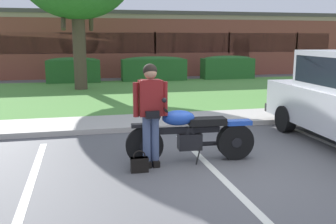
% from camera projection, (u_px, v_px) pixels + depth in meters
% --- Properties ---
extents(ground_plane, '(140.00, 140.00, 0.00)m').
position_uv_depth(ground_plane, '(225.00, 173.00, 5.97)').
color(ground_plane, '#565659').
extents(curb_strip, '(60.00, 0.20, 0.12)m').
position_uv_depth(curb_strip, '(177.00, 126.00, 8.88)').
color(curb_strip, '#B7B2A8').
rests_on(curb_strip, ground).
extents(concrete_walk, '(60.00, 1.50, 0.08)m').
position_uv_depth(concrete_walk, '(168.00, 120.00, 9.70)').
color(concrete_walk, '#B7B2A8').
rests_on(concrete_walk, ground).
extents(grass_lawn, '(60.00, 8.66, 0.06)m').
position_uv_depth(grass_lawn, '(139.00, 93.00, 14.56)').
color(grass_lawn, '#518E3D').
rests_on(grass_lawn, ground).
extents(stall_stripe_0, '(0.12, 4.40, 0.01)m').
position_uv_depth(stall_stripe_0, '(30.00, 184.00, 5.50)').
color(stall_stripe_0, silver).
rests_on(stall_stripe_0, ground).
extents(stall_stripe_1, '(0.12, 4.40, 0.01)m').
position_uv_depth(stall_stripe_1, '(213.00, 169.00, 6.13)').
color(stall_stripe_1, silver).
rests_on(stall_stripe_1, ground).
extents(motorcycle, '(2.24, 0.82, 1.18)m').
position_uv_depth(motorcycle, '(196.00, 134.00, 6.47)').
color(motorcycle, black).
rests_on(motorcycle, ground).
extents(rider_person, '(0.57, 0.31, 1.70)m').
position_uv_depth(rider_person, '(151.00, 108.00, 6.12)').
color(rider_person, black).
rests_on(rider_person, ground).
extents(handbag, '(0.28, 0.13, 0.36)m').
position_uv_depth(handbag, '(139.00, 163.00, 5.99)').
color(handbag, black).
rests_on(handbag, ground).
extents(hedge_left, '(2.48, 0.90, 1.24)m').
position_uv_depth(hedge_left, '(73.00, 70.00, 17.84)').
color(hedge_left, '#286028').
rests_on(hedge_left, ground).
extents(hedge_center_left, '(3.19, 0.90, 1.24)m').
position_uv_depth(hedge_center_left, '(154.00, 68.00, 18.71)').
color(hedge_center_left, '#286028').
rests_on(hedge_center_left, ground).
extents(hedge_center_right, '(2.69, 0.90, 1.24)m').
position_uv_depth(hedge_center_right, '(227.00, 67.00, 19.58)').
color(hedge_center_right, '#286028').
rests_on(hedge_center_right, ground).
extents(brick_building, '(25.71, 10.52, 3.60)m').
position_uv_depth(brick_building, '(140.00, 43.00, 25.58)').
color(brick_building, brown).
rests_on(brick_building, ground).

